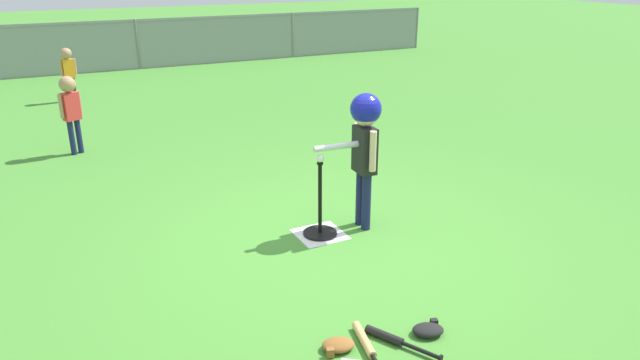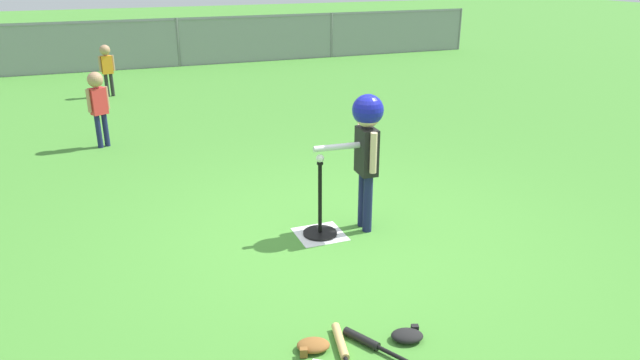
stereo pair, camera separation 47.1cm
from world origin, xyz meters
name	(u,v)px [view 2 (the right image)]	position (x,y,z in m)	size (l,w,h in m)	color
ground_plane	(341,238)	(0.00, 0.00, 0.00)	(60.00, 60.00, 0.00)	#478C33
home_plate	(320,234)	(-0.16, 0.14, 0.00)	(0.44, 0.44, 0.01)	white
batting_tee	(320,223)	(-0.16, 0.14, 0.12)	(0.32, 0.32, 0.72)	black
baseball_on_tee	(320,158)	(-0.16, 0.14, 0.76)	(0.07, 0.07, 0.07)	white
batter_child	(367,135)	(0.28, 0.11, 0.93)	(0.65, 0.37, 1.31)	#191E4C
fielder_deep_right	(107,63)	(-1.74, 7.12, 0.62)	(0.28, 0.19, 0.97)	#262626
fielder_deep_left	(98,99)	(-1.96, 3.78, 0.67)	(0.28, 0.21, 1.04)	#191E4C
spare_bat_wood	(342,348)	(-0.66, -1.55, 0.03)	(0.21, 0.71, 0.06)	#DBB266
spare_bat_black	(369,342)	(-0.47, -1.56, 0.03)	(0.31, 0.52, 0.06)	black
glove_by_plate	(313,346)	(-0.83, -1.46, 0.04)	(0.26, 0.22, 0.07)	brown
glove_near_bats	(407,335)	(-0.19, -1.59, 0.04)	(0.26, 0.22, 0.07)	black
outfield_fence	(178,41)	(0.00, 10.03, 0.62)	(16.06, 0.06, 1.15)	slate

